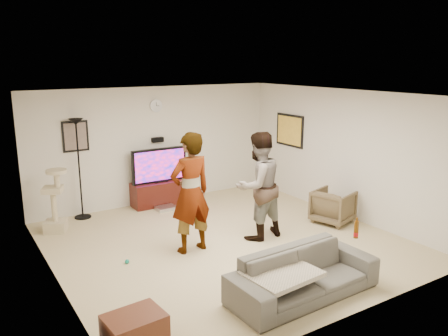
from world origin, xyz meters
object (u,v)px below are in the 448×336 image
cat_tree (54,201)px  side_table (135,332)px  tv_stand (160,193)px  tv (159,165)px  floor_lamp (79,169)px  armchair (333,206)px  sofa (304,274)px  person_right (258,186)px  beer_bottle (356,230)px  person_left (191,193)px

cat_tree → side_table: size_ratio=1.88×
tv_stand → tv: tv is taller
tv → floor_lamp: floor_lamp is taller
tv_stand → cat_tree: (-2.27, -0.43, 0.32)m
tv_stand → side_table: bearing=-117.5°
tv → armchair: 3.67m
tv → sofa: size_ratio=0.59×
tv_stand → tv: 0.61m
person_right → armchair: (1.67, -0.16, -0.62)m
floor_lamp → beer_bottle: floor_lamp is taller
tv_stand → person_left: 2.68m
person_left → person_right: size_ratio=1.05×
cat_tree → tv: bearing=10.8°
tv → person_right: person_right is taller
beer_bottle → armchair: beer_bottle is taller
armchair → side_table: (-4.66, -1.70, -0.11)m
tv_stand → tv: bearing=0.0°
floor_lamp → beer_bottle: size_ratio=7.85×
tv → armchair: size_ratio=1.74×
armchair → person_left: bearing=67.8°
floor_lamp → sofa: size_ratio=0.95×
beer_bottle → side_table: (-3.25, 0.09, -0.53)m
tv → armchair: tv is taller
person_right → sofa: person_right is taller
tv → person_right: 2.71m
tv → person_left: 2.58m
tv → floor_lamp: bearing=178.4°
cat_tree → person_right: size_ratio=0.62×
floor_lamp → side_table: floor_lamp is taller
side_table → tv: bearing=62.5°
tv → side_table: (-2.34, -4.49, -0.66)m
armchair → beer_bottle: bearing=125.1°
tv → floor_lamp: size_ratio=0.62×
floor_lamp → side_table: (-0.68, -4.53, -0.78)m
sofa → side_table: bearing=176.0°
person_right → floor_lamp: bearing=-54.2°
cat_tree → armchair: 5.17m
tv_stand → sofa: sofa is taller
person_left → armchair: bearing=170.2°
person_left → side_table: size_ratio=3.20×
cat_tree → armchair: size_ratio=1.65×
person_right → side_table: person_right is taller
tv → beer_bottle: bearing=-78.7°
tv_stand → person_right: (0.66, -2.62, 0.68)m
beer_bottle → armchair: bearing=51.9°
cat_tree → tv_stand: bearing=10.8°
sofa → side_table: 2.30m
armchair → sofa: bearing=110.5°
sofa → side_table: size_ratio=3.38×
cat_tree → beer_bottle: size_ratio=4.63×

